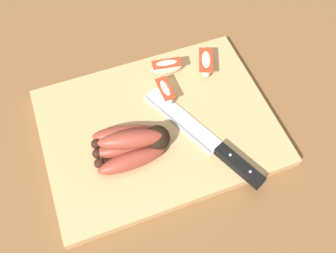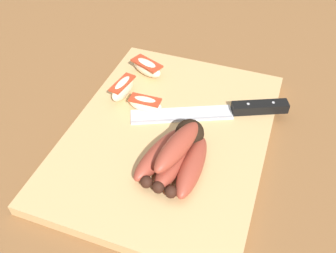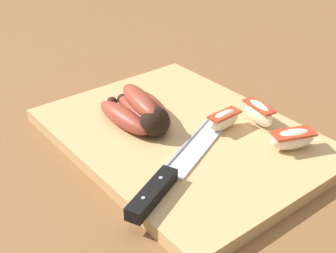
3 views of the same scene
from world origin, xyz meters
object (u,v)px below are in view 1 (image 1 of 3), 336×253
at_px(chefs_knife, 218,149).
at_px(apple_wedge_middle, 206,63).
at_px(apple_wedge_far, 167,67).
at_px(apple_wedge_near, 165,91).
at_px(banana_bunch, 133,144).

height_order(chefs_knife, apple_wedge_middle, apple_wedge_middle).
bearing_deg(chefs_knife, apple_wedge_far, -82.80).
bearing_deg(chefs_knife, apple_wedge_middle, -106.41).
xyz_separation_m(chefs_knife, apple_wedge_far, (0.03, -0.20, 0.01)).
relative_size(chefs_knife, apple_wedge_middle, 3.60).
bearing_deg(apple_wedge_middle, apple_wedge_near, 20.51).
xyz_separation_m(banana_bunch, apple_wedge_far, (-0.12, -0.15, -0.00)).
bearing_deg(apple_wedge_near, chefs_knife, 107.98).
relative_size(apple_wedge_near, apple_wedge_far, 0.92).
bearing_deg(banana_bunch, chefs_knife, 158.90).
distance_m(banana_bunch, apple_wedge_middle, 0.24).
bearing_deg(apple_wedge_far, banana_bunch, 51.09).
bearing_deg(apple_wedge_middle, chefs_knife, 73.59).
bearing_deg(apple_wedge_near, apple_wedge_middle, -159.49).
xyz_separation_m(banana_bunch, chefs_knife, (-0.14, 0.06, -0.02)).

